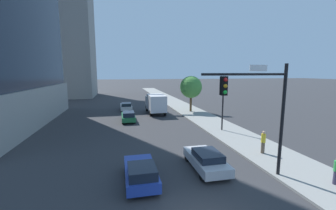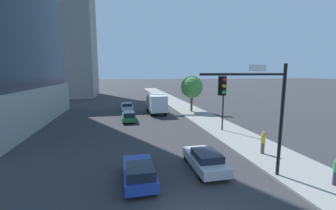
{
  "view_description": "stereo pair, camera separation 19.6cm",
  "coord_description": "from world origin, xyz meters",
  "px_view_note": "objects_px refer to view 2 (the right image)",
  "views": [
    {
      "loc": [
        -3.31,
        -7.32,
        6.48
      ],
      "look_at": [
        1.45,
        13.71,
        3.21
      ],
      "focal_mm": 23.11,
      "sensor_mm": 36.0,
      "label": 1
    },
    {
      "loc": [
        -3.12,
        -7.37,
        6.48
      ],
      "look_at": [
        1.45,
        13.71,
        3.21
      ],
      "focal_mm": 23.11,
      "sensor_mm": 36.0,
      "label": 2
    }
  ],
  "objects_px": {
    "car_blue": "(139,172)",
    "pedestrian_yellow_shirt": "(263,142)",
    "street_tree": "(192,87)",
    "box_truck": "(156,103)",
    "pedestrian_green_shirt": "(336,171)",
    "street_lamp": "(223,96)",
    "traffic_light_pole": "(258,102)",
    "car_silver": "(205,160)",
    "car_white": "(127,106)",
    "construction_building": "(67,31)",
    "car_green": "(129,116)"
  },
  "relations": [
    {
      "from": "traffic_light_pole",
      "to": "pedestrian_green_shirt",
      "type": "distance_m",
      "value": 5.81
    },
    {
      "from": "traffic_light_pole",
      "to": "street_tree",
      "type": "xyz_separation_m",
      "value": [
        3.41,
        22.25,
        -0.69
      ]
    },
    {
      "from": "car_green",
      "to": "box_truck",
      "type": "xyz_separation_m",
      "value": [
        4.47,
        4.69,
        1.03
      ]
    },
    {
      "from": "construction_building",
      "to": "car_green",
      "type": "xyz_separation_m",
      "value": [
        14.16,
        -33.92,
        -16.41
      ]
    },
    {
      "from": "car_blue",
      "to": "car_silver",
      "type": "xyz_separation_m",
      "value": [
        4.47,
        0.95,
        -0.02
      ]
    },
    {
      "from": "car_blue",
      "to": "pedestrian_green_shirt",
      "type": "distance_m",
      "value": 11.17
    },
    {
      "from": "construction_building",
      "to": "pedestrian_yellow_shirt",
      "type": "relative_size",
      "value": 21.11
    },
    {
      "from": "car_green",
      "to": "car_blue",
      "type": "bearing_deg",
      "value": -90.0
    },
    {
      "from": "traffic_light_pole",
      "to": "pedestrian_green_shirt",
      "type": "bearing_deg",
      "value": -24.08
    },
    {
      "from": "street_lamp",
      "to": "street_tree",
      "type": "distance_m",
      "value": 11.76
    },
    {
      "from": "car_blue",
      "to": "pedestrian_green_shirt",
      "type": "bearing_deg",
      "value": -14.5
    },
    {
      "from": "traffic_light_pole",
      "to": "pedestrian_yellow_shirt",
      "type": "bearing_deg",
      "value": 48.22
    },
    {
      "from": "construction_building",
      "to": "street_lamp",
      "type": "xyz_separation_m",
      "value": [
        24.07,
        -41.19,
        -13.14
      ]
    },
    {
      "from": "box_truck",
      "to": "street_lamp",
      "type": "bearing_deg",
      "value": -65.55
    },
    {
      "from": "construction_building",
      "to": "car_silver",
      "type": "bearing_deg",
      "value": -69.46
    },
    {
      "from": "pedestrian_green_shirt",
      "to": "pedestrian_yellow_shirt",
      "type": "relative_size",
      "value": 0.88
    },
    {
      "from": "car_blue",
      "to": "box_truck",
      "type": "bearing_deg",
      "value": 78.22
    },
    {
      "from": "construction_building",
      "to": "box_truck",
      "type": "xyz_separation_m",
      "value": [
        18.63,
        -29.22,
        -15.38
      ]
    },
    {
      "from": "street_tree",
      "to": "box_truck",
      "type": "height_order",
      "value": "street_tree"
    },
    {
      "from": "car_white",
      "to": "car_blue",
      "type": "bearing_deg",
      "value": -90.0
    },
    {
      "from": "box_truck",
      "to": "pedestrian_yellow_shirt",
      "type": "bearing_deg",
      "value": -74.31
    },
    {
      "from": "car_blue",
      "to": "pedestrian_yellow_shirt",
      "type": "relative_size",
      "value": 2.32
    },
    {
      "from": "street_tree",
      "to": "car_blue",
      "type": "height_order",
      "value": "street_tree"
    },
    {
      "from": "car_blue",
      "to": "pedestrian_yellow_shirt",
      "type": "height_order",
      "value": "pedestrian_yellow_shirt"
    },
    {
      "from": "street_lamp",
      "to": "car_white",
      "type": "height_order",
      "value": "street_lamp"
    },
    {
      "from": "car_silver",
      "to": "pedestrian_yellow_shirt",
      "type": "height_order",
      "value": "pedestrian_yellow_shirt"
    },
    {
      "from": "traffic_light_pole",
      "to": "car_silver",
      "type": "height_order",
      "value": "traffic_light_pole"
    },
    {
      "from": "car_white",
      "to": "pedestrian_yellow_shirt",
      "type": "height_order",
      "value": "pedestrian_yellow_shirt"
    },
    {
      "from": "car_green",
      "to": "pedestrian_yellow_shirt",
      "type": "height_order",
      "value": "pedestrian_yellow_shirt"
    },
    {
      "from": "car_green",
      "to": "box_truck",
      "type": "height_order",
      "value": "box_truck"
    },
    {
      "from": "traffic_light_pole",
      "to": "pedestrian_green_shirt",
      "type": "xyz_separation_m",
      "value": [
        3.98,
        -1.78,
        -3.84
      ]
    },
    {
      "from": "street_tree",
      "to": "car_silver",
      "type": "relative_size",
      "value": 1.3
    },
    {
      "from": "street_lamp",
      "to": "pedestrian_green_shirt",
      "type": "bearing_deg",
      "value": -85.8
    },
    {
      "from": "street_tree",
      "to": "box_truck",
      "type": "distance_m",
      "value": 6.26
    },
    {
      "from": "street_lamp",
      "to": "pedestrian_yellow_shirt",
      "type": "bearing_deg",
      "value": -90.61
    },
    {
      "from": "car_blue",
      "to": "box_truck",
      "type": "relative_size",
      "value": 0.64
    },
    {
      "from": "street_lamp",
      "to": "car_white",
      "type": "bearing_deg",
      "value": 122.02
    },
    {
      "from": "street_tree",
      "to": "car_white",
      "type": "relative_size",
      "value": 1.25
    },
    {
      "from": "traffic_light_pole",
      "to": "car_blue",
      "type": "distance_m",
      "value": 8.04
    },
    {
      "from": "pedestrian_green_shirt",
      "to": "car_silver",
      "type": "bearing_deg",
      "value": 149.44
    },
    {
      "from": "car_white",
      "to": "box_truck",
      "type": "distance_m",
      "value": 6.01
    },
    {
      "from": "box_truck",
      "to": "traffic_light_pole",
      "type": "bearing_deg",
      "value": -84.0
    },
    {
      "from": "car_silver",
      "to": "car_white",
      "type": "bearing_deg",
      "value": 100.39
    },
    {
      "from": "car_blue",
      "to": "car_green",
      "type": "height_order",
      "value": "car_blue"
    },
    {
      "from": "traffic_light_pole",
      "to": "pedestrian_green_shirt",
      "type": "height_order",
      "value": "traffic_light_pole"
    },
    {
      "from": "pedestrian_green_shirt",
      "to": "box_truck",
      "type": "bearing_deg",
      "value": 104.66
    },
    {
      "from": "car_white",
      "to": "pedestrian_yellow_shirt",
      "type": "xyz_separation_m",
      "value": [
        9.84,
        -22.98,
        0.38
      ]
    },
    {
      "from": "pedestrian_yellow_shirt",
      "to": "car_silver",
      "type": "bearing_deg",
      "value": -165.41
    },
    {
      "from": "street_lamp",
      "to": "car_silver",
      "type": "bearing_deg",
      "value": -122.53
    },
    {
      "from": "traffic_light_pole",
      "to": "car_green",
      "type": "xyz_separation_m",
      "value": [
        -6.83,
        17.76,
        -4.11
      ]
    }
  ]
}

